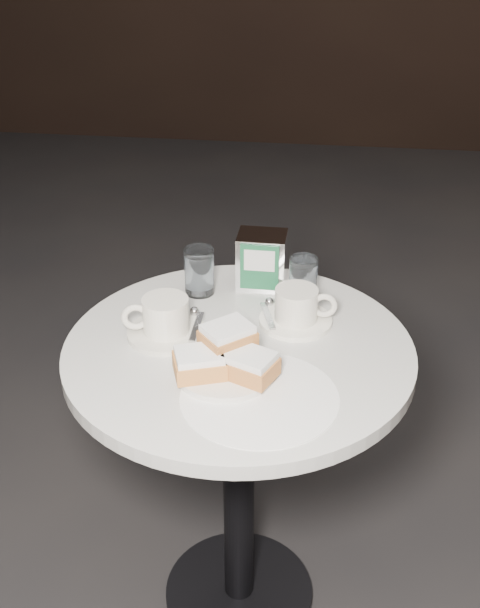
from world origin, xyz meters
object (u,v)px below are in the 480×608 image
at_px(cafe_table, 239,424).
at_px(coffee_cup_right, 297,309).
at_px(water_glass_left, 199,272).
at_px(water_glass_right, 303,280).
at_px(beignet_plate, 225,360).
at_px(napkin_dispenser, 262,260).
at_px(coffee_cup_left, 165,320).

bearing_deg(cafe_table, coffee_cup_right, 43.25).
relative_size(water_glass_left, water_glass_right, 1.06).
xyz_separation_m(coffee_cup_right, water_glass_right, (0.01, 0.10, 0.01)).
relative_size(coffee_cup_right, water_glass_left, 1.55).
relative_size(beignet_plate, water_glass_right, 2.05).
xyz_separation_m(coffee_cup_right, napkin_dispenser, (-0.09, 0.15, 0.03)).
xyz_separation_m(water_glass_right, napkin_dispenser, (-0.10, 0.06, 0.01)).
height_order(water_glass_left, water_glass_right, water_glass_left).
bearing_deg(coffee_cup_right, water_glass_left, 153.31).
xyz_separation_m(cafe_table, coffee_cup_left, (-0.15, 0.02, 0.23)).
bearing_deg(coffee_cup_left, cafe_table, -23.10).
distance_m(beignet_plate, coffee_cup_left, 0.19).
relative_size(coffee_cup_left, water_glass_right, 1.96).
bearing_deg(beignet_plate, cafe_table, 83.09).
bearing_deg(coffee_cup_left, water_glass_left, 63.28).
bearing_deg(water_glass_left, beignet_plate, -71.72).
distance_m(cafe_table, water_glass_right, 0.34).
bearing_deg(napkin_dispenser, coffee_cup_left, -125.25).
distance_m(beignet_plate, water_glass_left, 0.32).
height_order(coffee_cup_right, water_glass_left, water_glass_left).
distance_m(water_glass_left, napkin_dispenser, 0.14).
height_order(beignet_plate, napkin_dispenser, napkin_dispenser).
distance_m(coffee_cup_left, water_glass_right, 0.32).
distance_m(beignet_plate, napkin_dispenser, 0.36).
xyz_separation_m(coffee_cup_right, water_glass_left, (-0.22, 0.10, 0.02)).
height_order(cafe_table, water_glass_left, water_glass_left).
relative_size(coffee_cup_right, water_glass_right, 1.64).
bearing_deg(water_glass_left, cafe_table, -61.02).
relative_size(cafe_table, water_glass_left, 7.00).
xyz_separation_m(beignet_plate, water_glass_left, (-0.10, 0.31, 0.02)).
distance_m(cafe_table, napkin_dispenser, 0.37).
relative_size(cafe_table, coffee_cup_right, 4.53).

